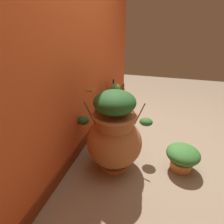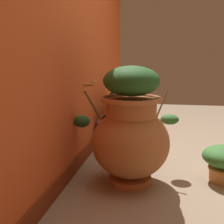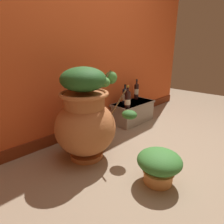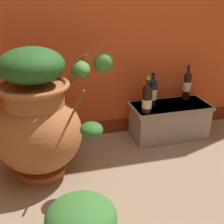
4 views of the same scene
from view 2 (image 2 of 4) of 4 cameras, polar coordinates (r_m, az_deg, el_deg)
name	(u,v)px [view 2 (image 2 of 4)]	position (r m, az deg, el deg)	size (l,w,h in m)	color
ground_plane	(201,165)	(2.81, 17.37, -10.04)	(7.00, 7.00, 0.00)	gray
back_wall	(73,22)	(2.76, -7.74, 17.29)	(4.40, 0.33, 2.60)	#D15123
terracotta_urn	(131,129)	(2.22, 3.72, -3.47)	(0.87, 0.88, 0.92)	#B26638
stone_ledge	(117,127)	(3.40, 1.08, -2.97)	(0.69, 0.33, 0.31)	#9E9384
wine_bottle_left	(113,107)	(3.19, 0.19, 1.00)	(0.08, 0.08, 0.29)	black
wine_bottle_middle	(123,109)	(3.08, 2.23, 0.58)	(0.08, 0.08, 0.30)	black
wine_bottle_right	(112,101)	(3.56, 0.04, 2.18)	(0.07, 0.07, 0.31)	black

